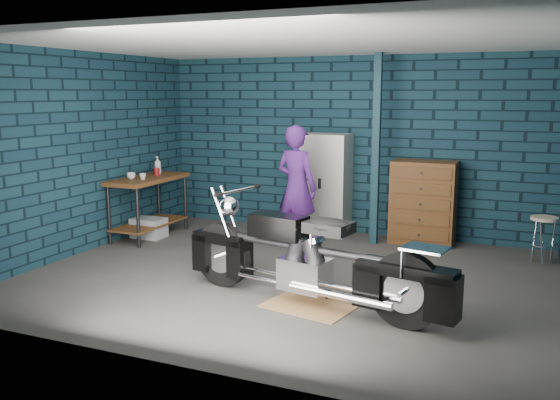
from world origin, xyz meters
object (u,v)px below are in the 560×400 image
(locker, at_px, (325,184))
(tool_chest, at_px, (423,203))
(shop_stool, at_px, (543,240))
(storage_bin, at_px, (149,228))
(workbench, at_px, (149,207))
(motorcycle, at_px, (311,252))
(person, at_px, (297,187))

(locker, bearing_deg, tool_chest, 0.00)
(tool_chest, relative_size, shop_stool, 1.97)
(storage_bin, xyz_separation_m, shop_stool, (5.44, 0.80, 0.16))
(workbench, height_order, motorcycle, motorcycle)
(workbench, bearing_deg, person, 6.59)
(locker, bearing_deg, person, -96.34)
(locker, bearing_deg, storage_bin, -152.15)
(motorcycle, xyz_separation_m, storage_bin, (-3.24, 1.79, -0.42))
(locker, bearing_deg, workbench, -153.42)
(motorcycle, height_order, shop_stool, motorcycle)
(storage_bin, height_order, tool_chest, tool_chest)
(storage_bin, xyz_separation_m, tool_chest, (3.85, 1.25, 0.45))
(tool_chest, bearing_deg, person, -149.59)
(motorcycle, distance_m, person, 2.34)
(person, distance_m, tool_chest, 1.86)
(workbench, xyz_separation_m, tool_chest, (3.87, 1.19, 0.14))
(storage_bin, distance_m, locker, 2.75)
(motorcycle, height_order, tool_chest, tool_chest)
(storage_bin, distance_m, shop_stool, 5.50)
(tool_chest, bearing_deg, shop_stool, -15.77)
(storage_bin, bearing_deg, workbench, 109.61)
(workbench, height_order, person, person)
(locker, height_order, shop_stool, locker)
(storage_bin, relative_size, locker, 0.31)
(person, bearing_deg, storage_bin, 22.94)
(locker, bearing_deg, motorcycle, -73.96)
(workbench, distance_m, person, 2.33)
(person, bearing_deg, tool_chest, -134.70)
(workbench, bearing_deg, storage_bin, -70.39)
(workbench, relative_size, shop_stool, 2.30)
(person, height_order, tool_chest, person)
(motorcycle, bearing_deg, person, 126.14)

